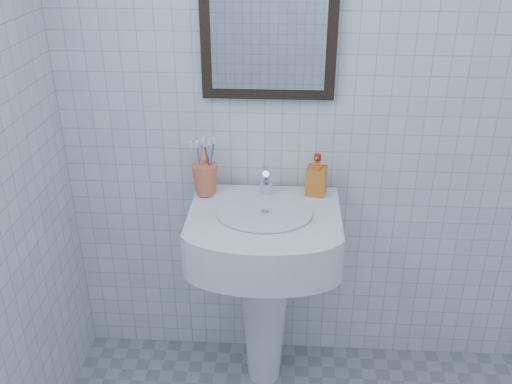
{
  "coord_description": "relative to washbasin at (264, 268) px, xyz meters",
  "views": [
    {
      "loc": [
        -0.18,
        -0.93,
        1.9
      ],
      "look_at": [
        -0.29,
        0.86,
        1.0
      ],
      "focal_mm": 40.0,
      "sensor_mm": 36.0,
      "label": 1
    }
  ],
  "objects": [
    {
      "name": "wall_back",
      "position": [
        0.26,
        0.21,
        0.66
      ],
      "size": [
        2.2,
        0.02,
        2.5
      ],
      "primitive_type": "cube",
      "color": "white",
      "rests_on": "ground"
    },
    {
      "name": "washbasin",
      "position": [
        0.0,
        0.0,
        0.0
      ],
      "size": [
        0.57,
        0.42,
        0.88
      ],
      "color": "white",
      "rests_on": "ground"
    },
    {
      "name": "faucet",
      "position": [
        0.0,
        0.1,
        0.33
      ],
      "size": [
        0.05,
        0.11,
        0.13
      ],
      "color": "silver",
      "rests_on": "washbasin"
    },
    {
      "name": "toothbrush_cup",
      "position": [
        -0.24,
        0.1,
        0.34
      ],
      "size": [
        0.13,
        0.13,
        0.12
      ],
      "primitive_type": null,
      "rotation": [
        0.0,
        0.0,
        -0.29
      ],
      "color": "#E66D44",
      "rests_on": "washbasin"
    },
    {
      "name": "soap_dispenser",
      "position": [
        0.2,
        0.12,
        0.37
      ],
      "size": [
        0.09,
        0.09,
        0.17
      ],
      "primitive_type": "imported",
      "rotation": [
        0.0,
        0.0,
        -0.22
      ],
      "color": "#CF5114",
      "rests_on": "washbasin"
    },
    {
      "name": "wall_mirror",
      "position": [
        0.0,
        0.19,
        0.96
      ],
      "size": [
        0.5,
        0.04,
        0.62
      ],
      "color": "black",
      "rests_on": "wall_back"
    }
  ]
}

